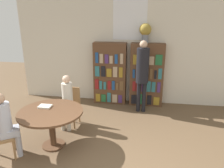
{
  "coord_description": "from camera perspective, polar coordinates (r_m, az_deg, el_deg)",
  "views": [
    {
      "loc": [
        0.47,
        -2.37,
        2.52
      ],
      "look_at": [
        -0.22,
        2.02,
        1.05
      ],
      "focal_mm": 35.0,
      "sensor_mm": 36.0,
      "label": 1
    }
  ],
  "objects": [
    {
      "name": "reading_table",
      "position": [
        4.34,
        -15.65,
        -8.29
      ],
      "size": [
        1.22,
        1.22,
        0.75
      ],
      "color": "brown",
      "rests_on": "ground_plane"
    },
    {
      "name": "seated_reader_right",
      "position": [
        4.29,
        -26.0,
        -8.82
      ],
      "size": [
        0.42,
        0.41,
        1.23
      ],
      "rotation": [
        0.0,
        0.0,
        -0.99
      ],
      "color": "#B2B7C6",
      "rests_on": "ground_plane"
    },
    {
      "name": "flower_vase",
      "position": [
        5.9,
        8.69,
        13.49
      ],
      "size": [
        0.31,
        0.31,
        0.51
      ],
      "color": "slate",
      "rests_on": "bookshelf_right"
    },
    {
      "name": "librarian_standing",
      "position": [
        5.54,
        7.97,
        3.89
      ],
      "size": [
        0.32,
        0.59,
        1.87
      ],
      "color": "black",
      "rests_on": "ground_plane"
    },
    {
      "name": "open_book_on_table",
      "position": [
        4.48,
        -17.1,
        -5.6
      ],
      "size": [
        0.24,
        0.18,
        0.03
      ],
      "color": "silver",
      "rests_on": "reading_table"
    },
    {
      "name": "bookshelf_right",
      "position": [
        6.1,
        9.04,
        2.33
      ],
      "size": [
        0.91,
        0.34,
        1.74
      ],
      "color": "brown",
      "rests_on": "ground_plane"
    },
    {
      "name": "seated_reader_left",
      "position": [
        4.94,
        -11.73,
        -4.0
      ],
      "size": [
        0.25,
        0.36,
        1.22
      ],
      "rotation": [
        0.0,
        0.0,
        -3.19
      ],
      "color": "beige",
      "rests_on": "ground_plane"
    },
    {
      "name": "chair_left_side",
      "position": [
        5.17,
        -10.79,
        -5.22
      ],
      "size": [
        0.42,
        0.42,
        0.88
      ],
      "rotation": [
        0.0,
        0.0,
        -3.19
      ],
      "color": "olive",
      "rests_on": "ground_plane"
    },
    {
      "name": "bookshelf_left",
      "position": [
        6.18,
        -0.52,
        2.76
      ],
      "size": [
        0.91,
        0.34,
        1.74
      ],
      "color": "brown",
      "rests_on": "ground_plane"
    },
    {
      "name": "wall_back",
      "position": [
        6.17,
        4.53,
        8.78
      ],
      "size": [
        6.4,
        0.07,
        3.0
      ],
      "color": "beige",
      "rests_on": "ground_plane"
    }
  ]
}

